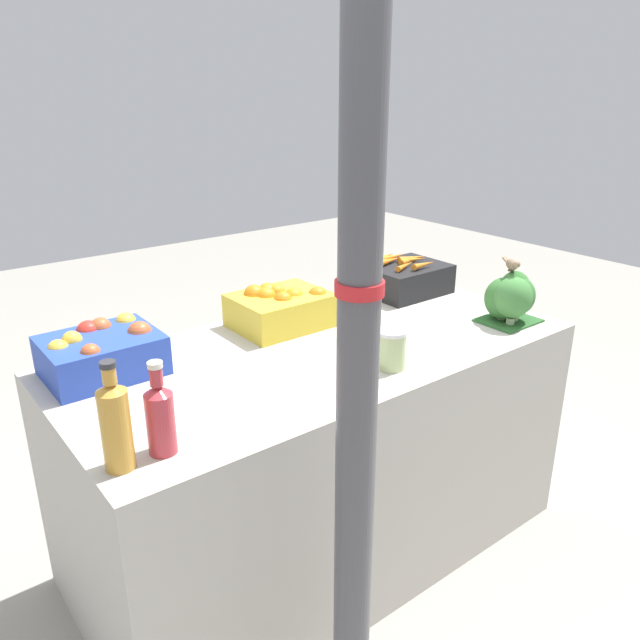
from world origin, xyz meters
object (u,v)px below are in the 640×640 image
object	(u,v)px
orange_crate	(280,307)
juice_bottle_amber	(115,424)
apple_crate	(102,352)
juice_bottle_ruby	(160,416)
sparrow_bird	(512,264)
pickle_jar	(391,349)
support_pole	(358,342)
broccoli_pile	(511,297)
carrot_crate	(405,277)

from	to	relation	value
orange_crate	juice_bottle_amber	world-z (taller)	juice_bottle_amber
apple_crate	juice_bottle_ruby	distance (m)	0.55
orange_crate	sparrow_bird	xyz separation A→B (m)	(0.73, -0.50, 0.15)
juice_bottle_ruby	pickle_jar	world-z (taller)	juice_bottle_ruby
juice_bottle_amber	pickle_jar	distance (m)	0.91
juice_bottle_ruby	orange_crate	bearing A→B (deg)	36.62
support_pole	apple_crate	size ratio (longest dim) A/B	6.97
sparrow_bird	apple_crate	bearing A→B (deg)	-79.20
broccoli_pile	apple_crate	bearing A→B (deg)	159.77
apple_crate	pickle_jar	distance (m)	0.92
broccoli_pile	juice_bottle_amber	xyz separation A→B (m)	(-1.56, -0.03, 0.02)
apple_crate	sparrow_bird	size ratio (longest dim) A/B	2.83
pickle_jar	sparrow_bird	xyz separation A→B (m)	(0.66, 0.04, 0.16)
apple_crate	sparrow_bird	bearing A→B (deg)	-19.49
juice_bottle_amber	orange_crate	bearing A→B (deg)	32.84
pickle_jar	sparrow_bird	world-z (taller)	sparrow_bird
pickle_jar	orange_crate	bearing A→B (deg)	97.38
apple_crate	pickle_jar	world-z (taller)	apple_crate
apple_crate	support_pole	bearing A→B (deg)	-75.95
carrot_crate	apple_crate	bearing A→B (deg)	179.84
orange_crate	juice_bottle_ruby	bearing A→B (deg)	-143.38
carrot_crate	pickle_jar	distance (m)	0.80
support_pole	juice_bottle_amber	distance (m)	0.62
support_pole	broccoli_pile	xyz separation A→B (m)	(1.17, 0.43, -0.26)
carrot_crate	pickle_jar	bearing A→B (deg)	-138.34
pickle_jar	sparrow_bird	distance (m)	0.68
apple_crate	broccoli_pile	world-z (taller)	broccoli_pile
carrot_crate	broccoli_pile	size ratio (longest dim) A/B	1.58
support_pole	juice_bottle_ruby	size ratio (longest dim) A/B	9.79
juice_bottle_amber	juice_bottle_ruby	size ratio (longest dim) A/B	1.13
apple_crate	juice_bottle_ruby	bearing A→B (deg)	-94.94
juice_bottle_amber	sparrow_bird	bearing A→B (deg)	1.70
orange_crate	pickle_jar	bearing A→B (deg)	-82.62
juice_bottle_ruby	sparrow_bird	size ratio (longest dim) A/B	2.02
carrot_crate	juice_bottle_amber	size ratio (longest dim) A/B	1.24
apple_crate	juice_bottle_ruby	size ratio (longest dim) A/B	1.40
broccoli_pile	juice_bottle_amber	distance (m)	1.56
orange_crate	pickle_jar	world-z (taller)	orange_crate
orange_crate	carrot_crate	distance (m)	0.67
apple_crate	sparrow_bird	world-z (taller)	sparrow_bird
orange_crate	support_pole	bearing A→B (deg)	-115.13
carrot_crate	juice_bottle_amber	world-z (taller)	juice_bottle_amber
apple_crate	juice_bottle_ruby	world-z (taller)	juice_bottle_ruby
carrot_crate	pickle_jar	size ratio (longest dim) A/B	2.63
carrot_crate	juice_bottle_ruby	bearing A→B (deg)	-158.76
carrot_crate	sparrow_bird	xyz separation A→B (m)	(0.06, -0.50, 0.16)
support_pole	juice_bottle_amber	xyz separation A→B (m)	(-0.40, 0.41, -0.24)
support_pole	carrot_crate	world-z (taller)	support_pole
apple_crate	broccoli_pile	distance (m)	1.50
broccoli_pile	pickle_jar	distance (m)	0.65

